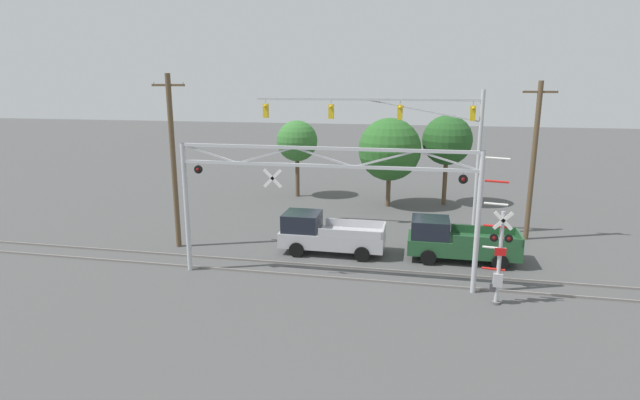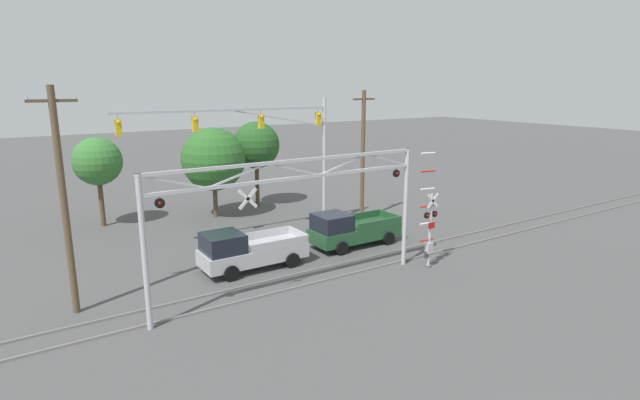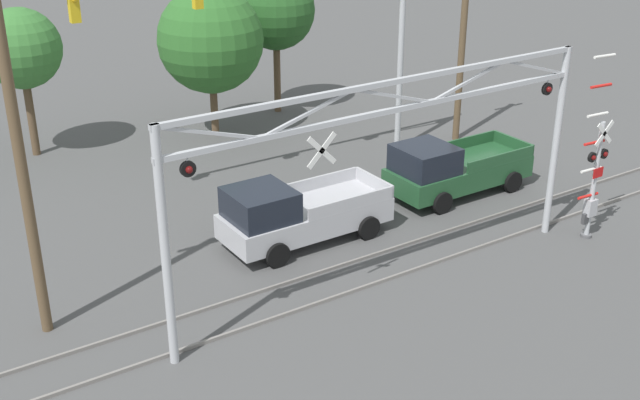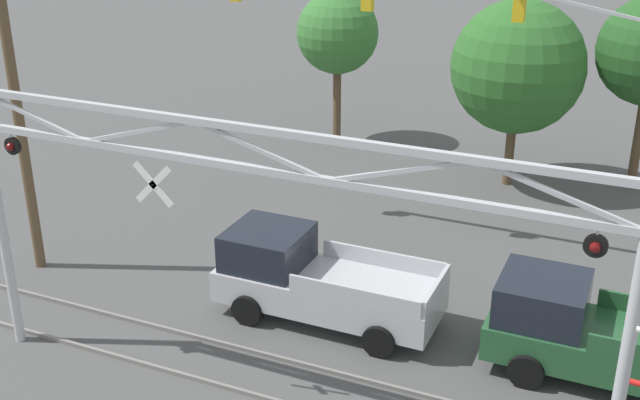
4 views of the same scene
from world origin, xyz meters
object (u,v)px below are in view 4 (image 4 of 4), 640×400
object	(u,v)px
utility_pole_left	(16,100)
background_tree_far_left_verge	(518,67)
pickup_truck_following	(599,336)
background_tree_beyond_span	(338,33)
pickup_truck_lead	(314,279)
traffic_signal_span	(558,53)
crossing_gantry	(261,216)

from	to	relation	value
utility_pole_left	background_tree_far_left_verge	bearing A→B (deg)	47.13
pickup_truck_following	background_tree_beyond_span	world-z (taller)	background_tree_beyond_span
pickup_truck_following	background_tree_beyond_span	size ratio (longest dim) A/B	0.92
pickup_truck_following	background_tree_beyond_span	bearing A→B (deg)	132.34
background_tree_beyond_span	utility_pole_left	bearing A→B (deg)	-104.39
pickup_truck_lead	pickup_truck_following	distance (m)	6.69
utility_pole_left	background_tree_far_left_verge	distance (m)	15.73
traffic_signal_span	pickup_truck_lead	xyz separation A→B (m)	(-4.55, -4.97, -5.01)
traffic_signal_span	pickup_truck_following	world-z (taller)	traffic_signal_span
crossing_gantry	pickup_truck_following	xyz separation A→B (m)	(6.03, 4.03, -3.40)
background_tree_far_left_verge	traffic_signal_span	bearing A→B (deg)	-71.35
crossing_gantry	background_tree_far_left_verge	bearing A→B (deg)	82.56
traffic_signal_span	utility_pole_left	distance (m)	13.93
utility_pole_left	background_tree_far_left_verge	xyz separation A→B (m)	(10.69, 11.52, -0.63)
utility_pole_left	traffic_signal_span	bearing A→B (deg)	24.05
traffic_signal_span	background_tree_far_left_verge	bearing A→B (deg)	108.65
traffic_signal_span	background_tree_far_left_verge	world-z (taller)	traffic_signal_span
traffic_signal_span	background_tree_far_left_verge	size ratio (longest dim) A/B	2.09
utility_pole_left	background_tree_beyond_span	bearing A→B (deg)	75.61
traffic_signal_span	background_tree_beyond_span	xyz separation A→B (m)	(-9.25, 7.70, -1.64)
pickup_truck_lead	background_tree_far_left_verge	distance (m)	11.58
crossing_gantry	background_tree_beyond_span	xyz separation A→B (m)	(-5.35, 16.52, -0.02)
crossing_gantry	pickup_truck_following	distance (m)	8.02
background_tree_beyond_span	pickup_truck_following	bearing A→B (deg)	-47.66
utility_pole_left	background_tree_beyond_span	size ratio (longest dim) A/B	1.56
traffic_signal_span	utility_pole_left	size ratio (longest dim) A/B	1.44
pickup_truck_lead	utility_pole_left	world-z (taller)	utility_pole_left
pickup_truck_following	crossing_gantry	bearing A→B (deg)	-146.24
pickup_truck_lead	background_tree_far_left_verge	world-z (taller)	background_tree_far_left_verge
pickup_truck_lead	background_tree_far_left_verge	xyz separation A→B (m)	(2.57, 10.83, 3.17)
crossing_gantry	traffic_signal_span	distance (m)	9.78
utility_pole_left	background_tree_beyond_span	world-z (taller)	utility_pole_left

